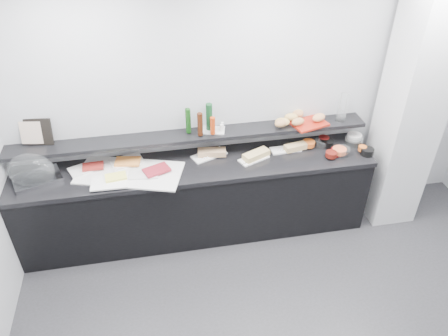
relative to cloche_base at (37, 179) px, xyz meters
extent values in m
cube|color=#B1B4B9|center=(2.20, 0.29, 0.43)|extent=(5.00, 0.02, 2.70)
plane|color=white|center=(2.20, -1.71, 1.78)|extent=(5.00, 5.00, 0.00)
cube|color=silver|center=(3.70, -0.06, 0.43)|extent=(0.50, 0.50, 2.70)
cube|color=black|center=(1.50, -0.01, -0.50)|extent=(3.60, 0.60, 0.85)
cube|color=black|center=(1.50, -0.01, -0.05)|extent=(3.62, 0.62, 0.05)
cube|color=black|center=(1.50, 0.16, 0.21)|extent=(3.60, 0.25, 0.04)
cube|color=#B4B6BB|center=(0.00, 0.00, 0.00)|extent=(0.50, 0.41, 0.04)
ellipsoid|color=silver|center=(-0.03, -0.01, 0.11)|extent=(0.49, 0.38, 0.34)
cube|color=silver|center=(0.86, -0.05, -0.01)|extent=(1.09, 0.75, 0.01)
cube|color=white|center=(0.42, 0.08, 0.00)|extent=(0.32, 0.28, 0.01)
cube|color=maroon|center=(0.51, 0.08, 0.02)|extent=(0.21, 0.14, 0.02)
cube|color=white|center=(0.84, 0.14, 0.00)|extent=(0.36, 0.29, 0.01)
cube|color=orange|center=(0.85, 0.10, 0.02)|extent=(0.27, 0.19, 0.02)
cube|color=white|center=(0.68, -0.18, 0.00)|extent=(0.35, 0.24, 0.01)
cube|color=#FBF661|center=(0.74, -0.13, 0.02)|extent=(0.21, 0.15, 0.02)
cube|color=silver|center=(1.00, -0.10, 0.00)|extent=(0.29, 0.21, 0.01)
cube|color=maroon|center=(1.12, -0.09, 0.02)|extent=(0.28, 0.24, 0.02)
cube|color=white|center=(1.67, 0.12, -0.01)|extent=(0.39, 0.28, 0.01)
cube|color=tan|center=(1.69, 0.11, 0.02)|extent=(0.30, 0.15, 0.06)
cylinder|color=#B0B2B7|center=(1.64, 0.06, 0.00)|extent=(0.16, 0.02, 0.01)
cube|color=white|center=(2.10, -0.03, -0.01)|extent=(0.34, 0.25, 0.01)
cube|color=tan|center=(2.13, -0.02, 0.02)|extent=(0.30, 0.22, 0.06)
cylinder|color=silver|center=(2.04, -0.09, 0.00)|extent=(0.15, 0.08, 0.01)
cube|color=white|center=(2.47, 0.07, -0.01)|extent=(0.32, 0.15, 0.01)
cube|color=tan|center=(2.57, 0.05, 0.02)|extent=(0.25, 0.13, 0.06)
cylinder|color=silver|center=(2.46, 0.05, 0.00)|extent=(0.16, 0.03, 0.01)
cylinder|color=white|center=(2.86, 0.08, 0.02)|extent=(0.17, 0.17, 0.07)
cylinder|color=orange|center=(2.72, 0.08, 0.03)|extent=(0.16, 0.16, 0.05)
cylinder|color=black|center=(2.92, 0.07, 0.02)|extent=(0.15, 0.15, 0.07)
cylinder|color=#4F0D0B|center=(2.91, 0.14, 0.03)|extent=(0.12, 0.12, 0.05)
cylinder|color=white|center=(3.22, 0.07, 0.02)|extent=(0.20, 0.20, 0.07)
cylinder|color=white|center=(3.25, 0.13, 0.03)|extent=(0.20, 0.20, 0.05)
cylinder|color=maroon|center=(2.96, -0.10, 0.02)|extent=(0.13, 0.13, 0.07)
cylinder|color=#58130C|center=(2.88, -0.15, 0.03)|extent=(0.14, 0.14, 0.05)
cylinder|color=silver|center=(3.02, -0.10, 0.02)|extent=(0.16, 0.16, 0.07)
cylinder|color=#EA6639|center=(2.99, -0.10, 0.03)|extent=(0.18, 0.18, 0.05)
cylinder|color=black|center=(3.27, -0.16, 0.02)|extent=(0.17, 0.17, 0.07)
cylinder|color=#D05C1C|center=(3.24, -0.11, 0.03)|extent=(0.11, 0.11, 0.05)
cube|color=black|center=(0.06, 0.25, 0.36)|extent=(0.26, 0.11, 0.26)
cube|color=#C8A390|center=(-0.01, 0.25, 0.36)|extent=(0.21, 0.08, 0.22)
cube|color=silver|center=(1.71, 0.19, 0.24)|extent=(0.29, 0.22, 0.01)
cylinder|color=#113B10|center=(1.48, 0.18, 0.37)|extent=(0.06, 0.06, 0.26)
cylinder|color=#38180A|center=(1.58, 0.11, 0.36)|extent=(0.07, 0.07, 0.24)
cylinder|color=#113E1C|center=(1.69, 0.21, 0.38)|extent=(0.08, 0.08, 0.28)
cylinder|color=#B5340C|center=(1.71, 0.12, 0.33)|extent=(0.06, 0.06, 0.18)
cylinder|color=white|center=(1.81, 0.15, 0.28)|extent=(0.04, 0.04, 0.07)
cylinder|color=silver|center=(1.82, 0.19, 0.28)|extent=(0.04, 0.04, 0.07)
cube|color=#9F1F11|center=(2.72, 0.13, 0.24)|extent=(0.41, 0.34, 0.02)
ellipsoid|color=tan|center=(2.55, 0.21, 0.29)|extent=(0.15, 0.11, 0.08)
ellipsoid|color=tan|center=(2.64, 0.27, 0.29)|extent=(0.13, 0.10, 0.08)
ellipsoid|color=#AE7142|center=(2.63, 0.26, 0.29)|extent=(0.14, 0.11, 0.08)
ellipsoid|color=#AB7841|center=(2.41, 0.11, 0.29)|extent=(0.18, 0.16, 0.08)
ellipsoid|color=#AC7641|center=(2.59, 0.11, 0.29)|extent=(0.16, 0.13, 0.08)
ellipsoid|color=#C27C4A|center=(2.82, 0.15, 0.29)|extent=(0.18, 0.16, 0.08)
ellipsoid|color=tan|center=(2.43, 0.13, 0.29)|extent=(0.17, 0.14, 0.08)
cylinder|color=white|center=(3.07, 0.15, 0.38)|extent=(0.12, 0.12, 0.30)
camera|label=1|loc=(1.14, -3.56, 2.50)|focal=35.00mm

